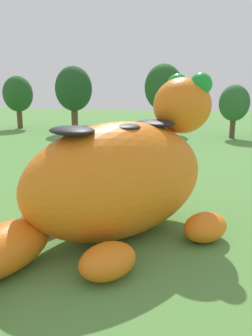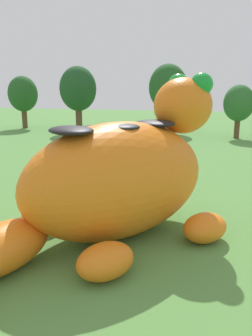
{
  "view_description": "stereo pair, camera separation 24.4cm",
  "coord_description": "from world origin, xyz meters",
  "px_view_note": "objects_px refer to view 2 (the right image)",
  "views": [
    {
      "loc": [
        3.45,
        -13.0,
        5.88
      ],
      "look_at": [
        -0.06,
        0.25,
        2.59
      ],
      "focal_mm": 35.24,
      "sensor_mm": 36.0,
      "label": 1
    },
    {
      "loc": [
        3.69,
        -12.94,
        5.88
      ],
      "look_at": [
        -0.06,
        0.25,
        2.59
      ],
      "focal_mm": 35.24,
      "sensor_mm": 36.0,
      "label": 2
    }
  ],
  "objects_px": {
    "car_red": "(90,133)",
    "spectator_mid_field": "(158,146)",
    "car_black": "(157,136)",
    "spectator_near_inflatable": "(85,164)",
    "car_silver": "(124,135)",
    "giant_inflatable_creature": "(119,178)"
  },
  "relations": [
    {
      "from": "giant_inflatable_creature",
      "to": "car_red",
      "type": "xyz_separation_m",
      "value": [
        -10.74,
        23.49,
        -1.54
      ]
    },
    {
      "from": "car_red",
      "to": "spectator_mid_field",
      "type": "xyz_separation_m",
      "value": [
        9.2,
        -6.27,
        -0.01
      ]
    },
    {
      "from": "spectator_near_inflatable",
      "to": "giant_inflatable_creature",
      "type": "bearing_deg",
      "value": -58.86
    },
    {
      "from": "car_red",
      "to": "spectator_near_inflatable",
      "type": "xyz_separation_m",
      "value": [
        5.74,
        -15.22,
        -0.01
      ]
    },
    {
      "from": "car_silver",
      "to": "spectator_near_inflatable",
      "type": "relative_size",
      "value": 2.54
    },
    {
      "from": "spectator_mid_field",
      "to": "car_silver",
      "type": "bearing_deg",
      "value": 129.16
    },
    {
      "from": "car_silver",
      "to": "car_red",
      "type": "bearing_deg",
      "value": 178.79
    },
    {
      "from": "car_red",
      "to": "spectator_near_inflatable",
      "type": "height_order",
      "value": "car_red"
    },
    {
      "from": "car_red",
      "to": "car_black",
      "type": "bearing_deg",
      "value": -0.75
    },
    {
      "from": "car_silver",
      "to": "spectator_mid_field",
      "type": "height_order",
      "value": "car_silver"
    },
    {
      "from": "car_black",
      "to": "spectator_near_inflatable",
      "type": "bearing_deg",
      "value": -98.42
    },
    {
      "from": "giant_inflatable_creature",
      "to": "spectator_mid_field",
      "type": "distance_m",
      "value": 17.37
    },
    {
      "from": "spectator_near_inflatable",
      "to": "spectator_mid_field",
      "type": "height_order",
      "value": "same"
    },
    {
      "from": "car_black",
      "to": "spectator_mid_field",
      "type": "height_order",
      "value": "car_black"
    },
    {
      "from": "giant_inflatable_creature",
      "to": "car_red",
      "type": "distance_m",
      "value": 25.88
    },
    {
      "from": "car_red",
      "to": "spectator_near_inflatable",
      "type": "distance_m",
      "value": 16.27
    },
    {
      "from": "giant_inflatable_creature",
      "to": "car_red",
      "type": "relative_size",
      "value": 2.85
    },
    {
      "from": "car_silver",
      "to": "spectator_near_inflatable",
      "type": "xyz_separation_m",
      "value": [
        1.57,
        -15.14,
        -0.01
      ]
    },
    {
      "from": "giant_inflatable_creature",
      "to": "car_silver",
      "type": "relative_size",
      "value": 2.86
    },
    {
      "from": "giant_inflatable_creature",
      "to": "car_black",
      "type": "height_order",
      "value": "giant_inflatable_creature"
    },
    {
      "from": "giant_inflatable_creature",
      "to": "spectator_mid_field",
      "type": "height_order",
      "value": "giant_inflatable_creature"
    },
    {
      "from": "car_silver",
      "to": "spectator_mid_field",
      "type": "xyz_separation_m",
      "value": [
        5.03,
        -6.18,
        -0.01
      ]
    }
  ]
}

